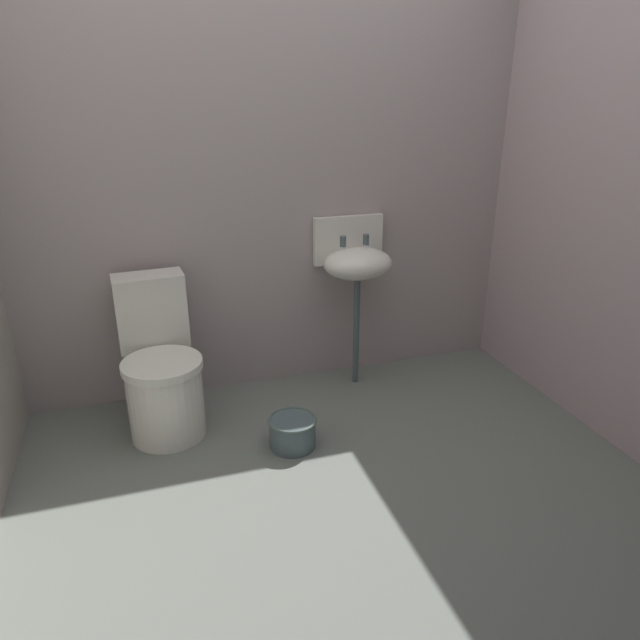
# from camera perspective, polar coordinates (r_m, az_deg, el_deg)

# --- Properties ---
(ground_plane) EXTENTS (3.26, 2.59, 0.08)m
(ground_plane) POSITION_cam_1_polar(r_m,az_deg,el_deg) (2.78, 1.79, -16.36)
(ground_plane) COLOR slate
(wall_back) EXTENTS (3.26, 0.10, 2.47)m
(wall_back) POSITION_cam_1_polar(r_m,az_deg,el_deg) (3.31, -4.75, 14.11)
(wall_back) COLOR #9D908E
(wall_back) RESTS_ON ground
(wall_right) EXTENTS (0.10, 2.39, 2.47)m
(wall_right) POSITION_cam_1_polar(r_m,az_deg,el_deg) (3.13, 28.45, 11.15)
(wall_right) COLOR #A49092
(wall_right) RESTS_ON ground
(toilet_near_wall) EXTENTS (0.42, 0.61, 0.78)m
(toilet_near_wall) POSITION_cam_1_polar(r_m,az_deg,el_deg) (3.11, -15.30, -4.88)
(toilet_near_wall) COLOR silver
(toilet_near_wall) RESTS_ON ground
(sink) EXTENTS (0.42, 0.35, 0.99)m
(sink) POSITION_cam_1_polar(r_m,az_deg,el_deg) (3.34, 3.56, 5.74)
(sink) COLOR #455557
(sink) RESTS_ON ground
(bucket) EXTENTS (0.25, 0.25, 0.16)m
(bucket) POSITION_cam_1_polar(r_m,az_deg,el_deg) (2.96, -2.72, -10.84)
(bucket) COLOR #455557
(bucket) RESTS_ON ground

